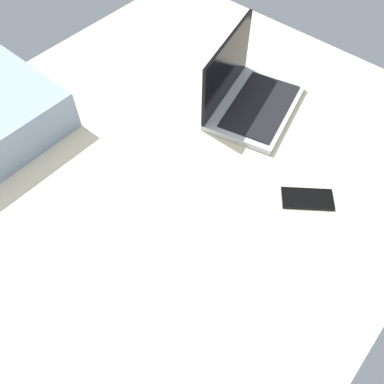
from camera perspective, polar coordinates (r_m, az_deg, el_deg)
name	(u,v)px	position (r cm, az deg, el deg)	size (l,w,h in cm)	color
bed_mattress	(149,196)	(123.25, -6.03, -0.57)	(180.00, 140.00, 18.00)	beige
laptop	(248,96)	(133.49, 7.88, 13.25)	(37.52, 30.19, 23.00)	#B7BABC
cell_phone	(307,199)	(115.06, 15.97, -0.91)	(6.80, 14.00, 0.80)	black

